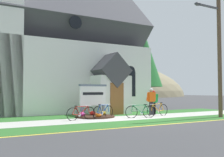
% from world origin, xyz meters
% --- Properties ---
extents(ground, '(140.00, 140.00, 0.00)m').
position_xyz_m(ground, '(0.00, 4.00, 0.00)').
color(ground, '#3D3D3F').
extents(sidewalk_slab, '(32.00, 2.31, 0.01)m').
position_xyz_m(sidewalk_slab, '(-1.70, 1.44, 0.01)').
color(sidewalk_slab, '#B7B5AD').
rests_on(sidewalk_slab, ground).
extents(grass_verge, '(32.00, 2.07, 0.01)m').
position_xyz_m(grass_verge, '(-1.70, -0.75, 0.00)').
color(grass_verge, '#2D6628').
rests_on(grass_verge, ground).
extents(church_lawn, '(24.00, 2.63, 0.01)m').
position_xyz_m(church_lawn, '(-1.70, 3.91, 0.00)').
color(church_lawn, '#2D6628').
rests_on(church_lawn, ground).
extents(curb_paint_stripe, '(28.00, 0.16, 0.01)m').
position_xyz_m(curb_paint_stripe, '(-1.70, -1.93, 0.00)').
color(curb_paint_stripe, yellow).
rests_on(curb_paint_stripe, ground).
extents(church_building, '(13.33, 12.56, 12.43)m').
position_xyz_m(church_building, '(-2.04, 10.26, 4.85)').
color(church_building, white).
rests_on(church_building, ground).
extents(church_sign, '(1.87, 0.25, 1.96)m').
position_xyz_m(church_sign, '(-1.44, 2.99, 1.26)').
color(church_sign, slate).
rests_on(church_sign, ground).
extents(flower_bed, '(2.31, 2.31, 0.34)m').
position_xyz_m(flower_bed, '(-1.45, 2.69, 0.08)').
color(flower_bed, '#382319').
rests_on(flower_bed, ground).
extents(bicycle_orange, '(1.62, 0.67, 0.84)m').
position_xyz_m(bicycle_orange, '(-1.35, 1.85, 0.38)').
color(bicycle_orange, black).
rests_on(bicycle_orange, ground).
extents(bicycle_black, '(1.74, 0.27, 0.79)m').
position_xyz_m(bicycle_black, '(-2.74, 1.75, 0.37)').
color(bicycle_black, black).
rests_on(bicycle_black, ground).
extents(bicycle_blue, '(1.77, 0.22, 0.85)m').
position_xyz_m(bicycle_blue, '(2.35, 1.56, 0.38)').
color(bicycle_blue, black).
rests_on(bicycle_blue, ground).
extents(bicycle_red, '(1.62, 0.69, 0.81)m').
position_xyz_m(bicycle_red, '(0.68, 1.10, 0.37)').
color(bicycle_red, black).
rests_on(bicycle_red, ground).
extents(cyclist_in_green_jersey, '(0.61, 0.30, 1.58)m').
position_xyz_m(cyclist_in_green_jersey, '(2.75, 2.46, 0.91)').
color(cyclist_in_green_jersey, black).
rests_on(cyclist_in_green_jersey, ground).
extents(cyclist_in_blue_jersey, '(0.68, 0.30, 1.73)m').
position_xyz_m(cyclist_in_blue_jersey, '(2.44, 2.32, 1.02)').
color(cyclist_in_blue_jersey, '#2D2D33').
rests_on(cyclist_in_blue_jersey, ground).
extents(utility_pole, '(3.12, 0.28, 8.95)m').
position_xyz_m(utility_pole, '(5.04, -0.87, 4.95)').
color(utility_pole, brown).
rests_on(utility_pole, ground).
extents(roadside_conifer, '(3.51, 3.51, 7.38)m').
position_xyz_m(roadside_conifer, '(5.89, 7.93, 4.65)').
color(roadside_conifer, '#3D2D1E').
rests_on(roadside_conifer, ground).
extents(distant_hill, '(91.15, 49.60, 24.22)m').
position_xyz_m(distant_hill, '(9.87, 58.89, 0.00)').
color(distant_hill, '#847A5B').
rests_on(distant_hill, ground).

